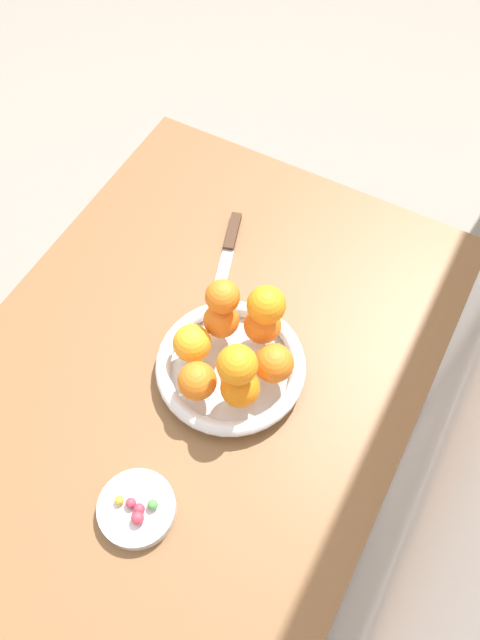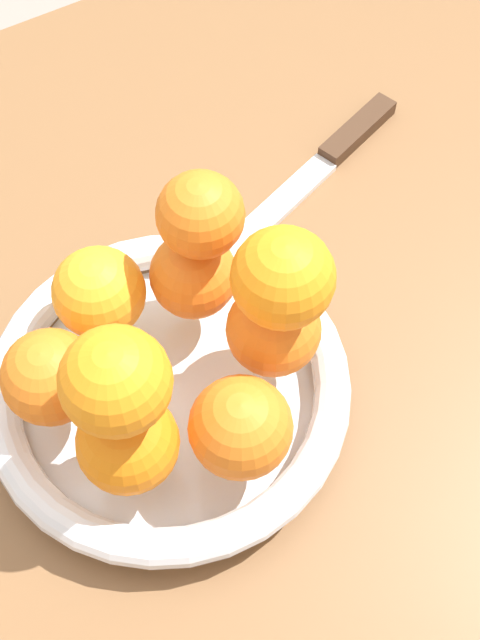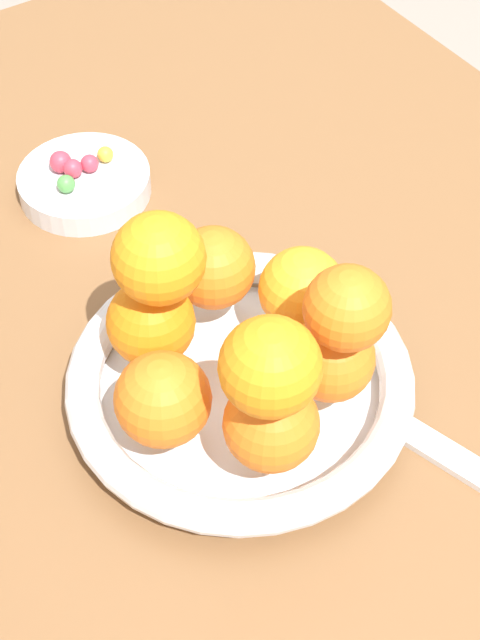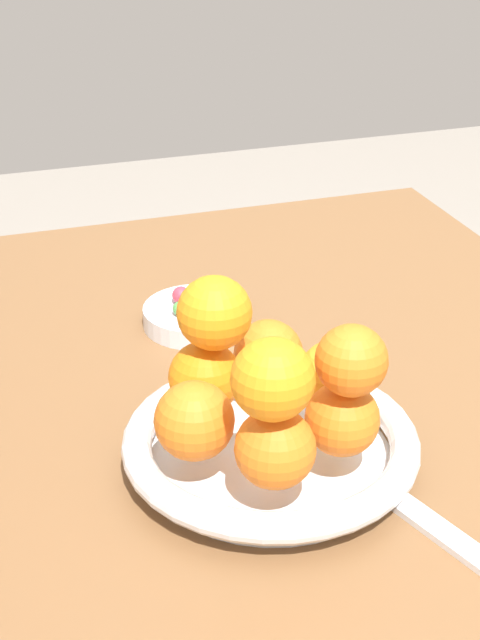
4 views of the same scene
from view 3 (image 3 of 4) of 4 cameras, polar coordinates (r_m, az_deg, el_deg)
name	(u,v)px [view 3 (image 3 of 4)]	position (r m, az deg, el deg)	size (l,w,h in m)	color
dining_table	(267,387)	(0.86, 1.59, -3.94)	(1.10, 0.76, 0.74)	brown
fruit_bowl	(240,384)	(0.72, 0.00, -3.73)	(0.26, 0.26, 0.04)	silver
candy_dish	(85,183)	(0.91, -9.03, 7.88)	(0.12, 0.12, 0.02)	silver
orange_0	(213,268)	(0.73, -1.56, 3.06)	(0.06, 0.06, 0.06)	orange
orange_1	(151,322)	(0.70, -5.21, -0.14)	(0.06, 0.06, 0.06)	orange
orange_2	(163,399)	(0.65, -4.51, -4.63)	(0.07, 0.07, 0.07)	orange
orange_3	(271,424)	(0.64, 1.83, -6.09)	(0.06, 0.06, 0.06)	orange
orange_4	(331,359)	(0.68, 5.33, -2.25)	(0.06, 0.06, 0.06)	orange
orange_5	(305,289)	(0.72, 3.80, 1.84)	(0.06, 0.06, 0.06)	orange
orange_6	(159,258)	(0.65, -4.76, 3.59)	(0.06, 0.06, 0.06)	orange
orange_7	(270,367)	(0.59, 1.77, -2.74)	(0.06, 0.06, 0.06)	orange
orange_8	(347,308)	(0.63, 6.26, 0.69)	(0.06, 0.06, 0.06)	orange
candy_ball_0	(61,162)	(0.90, -10.40, 9.04)	(0.02, 0.02, 0.02)	#C6384C
candy_ball_1	(73,169)	(0.89, -9.71, 8.68)	(0.02, 0.02, 0.02)	#C6384C
candy_ball_2	(90,163)	(0.90, -8.74, 8.99)	(0.02, 0.02, 0.02)	#C6384C
candy_ball_3	(66,184)	(0.88, -10.09, 7.80)	(0.02, 0.02, 0.02)	#4C9947
candy_ball_4	(105,154)	(0.91, -7.84, 9.52)	(0.01, 0.01, 0.01)	gold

